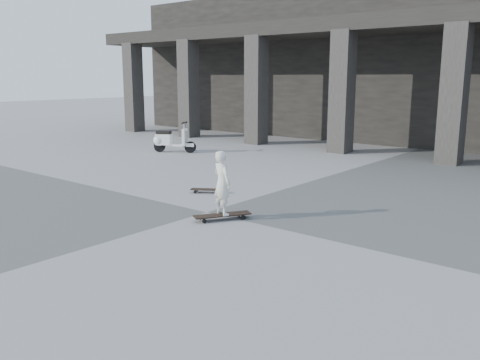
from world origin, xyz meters
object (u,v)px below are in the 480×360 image
Objects in this scene: longboard at (222,215)px; skateboard_spare at (207,190)px; scooter at (167,140)px; child at (222,183)px.

longboard reaches higher than skateboard_spare.
longboard is 2.18m from skateboard_spare.
longboard is 0.74× the size of scooter.
scooter reaches higher than longboard.
longboard is 8.57m from scooter.
skateboard_spare is 0.53× the size of scooter.
skateboard_spare is (-1.66, 1.40, -0.01)m from longboard.
skateboard_spare is 0.63× the size of child.
longboard is 0.88× the size of child.
scooter is at bearing 84.90° from longboard.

